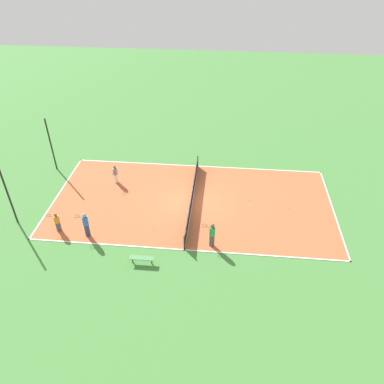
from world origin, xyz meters
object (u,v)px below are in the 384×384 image
Objects in this scene: fence_post_back_right at (51,145)px; player_far_green at (212,233)px; bench at (142,258)px; player_near_blue at (86,223)px; fence_post_back_left at (8,196)px; tennis_ball_right_alley at (289,207)px; tennis_ball_left_sideline at (270,175)px; tennis_ball_far_baseline at (249,200)px; tennis_ball_midcourt at (154,230)px; tennis_net at (192,196)px; player_center_orange at (57,221)px; player_baseline_gray at (115,173)px.

player_far_green is at bearing -120.55° from fence_post_back_right.
bench is 0.80× the size of player_near_blue.
fence_post_back_right is (6.86, 0.00, 0.00)m from fence_post_back_left.
tennis_ball_right_alley and tennis_ball_left_sideline have the same top height.
tennis_ball_left_sideline is 0.02× the size of fence_post_back_left.
tennis_ball_midcourt is at bearing 121.59° from tennis_ball_far_baseline.
tennis_ball_midcourt is at bearing 132.55° from tennis_ball_left_sideline.
tennis_net is 12.23m from fence_post_back_left.
player_near_blue is at bearing 28.95° from player_far_green.
player_center_orange is 3.49m from fence_post_back_left.
tennis_ball_right_alley is 0.02× the size of fence_post_back_left.
tennis_net is 2.17× the size of fence_post_back_right.
tennis_ball_left_sideline is at bearing -87.55° from fence_post_back_right.
tennis_ball_right_alley is at bearing 72.85° from player_baseline_gray.
bench is at bearing 123.77° from tennis_ball_right_alley.
tennis_ball_right_alley is (6.26, -9.36, -0.33)m from bench.
player_center_orange is at bearing 11.54° from player_near_blue.
player_near_blue is 1.23× the size of player_baseline_gray.
player_center_orange reaches higher than tennis_ball_midcourt.
player_center_orange is at bearing -21.11° from bench.
player_baseline_gray reaches higher than tennis_net.
tennis_net is at bearing -34.01° from tennis_ball_midcourt.
tennis_ball_right_alley is (4.23, -13.37, -1.04)m from player_near_blue.
player_near_blue reaches higher than tennis_ball_left_sideline.
bench is 4.55m from player_near_blue.
player_center_orange is at bearing 104.21° from tennis_ball_right_alley.
player_baseline_gray is 13.30m from tennis_ball_right_alley.
fence_post_back_left is (-0.11, 9.36, 2.21)m from tennis_ball_midcourt.
tennis_net is 144.67× the size of tennis_ball_far_baseline.
bench is 9.51m from tennis_ball_far_baseline.
player_far_green is 26.03× the size of tennis_ball_right_alley.
tennis_ball_left_sideline is (3.58, -1.79, 0.00)m from tennis_ball_far_baseline.
fence_post_back_right reaches higher than player_far_green.
player_near_blue is at bearing 102.88° from tennis_ball_midcourt.
player_far_green is 26.03× the size of tennis_ball_left_sideline.
player_far_green reaches higher than tennis_ball_right_alley.
fence_post_back_right is at bearing -51.71° from player_center_orange.
player_center_orange is 0.31× the size of fence_post_back_left.
tennis_net is at bearing -126.01° from player_near_blue.
tennis_ball_right_alley is 1.00× the size of tennis_ball_left_sideline.
player_far_green reaches higher than player_baseline_gray.
player_near_blue reaches higher than player_center_orange.
fence_post_back_left reaches higher than player_far_green.
tennis_ball_far_baseline is at bearing -133.41° from bench.
tennis_ball_left_sideline is at bearing 91.94° from player_baseline_gray.
tennis_net is 9.35m from player_center_orange.
player_center_orange reaches higher than tennis_net.
player_far_green reaches higher than player_center_orange.
bench is 0.32× the size of fence_post_back_left.
player_center_orange is 20.71× the size of tennis_ball_midcourt.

